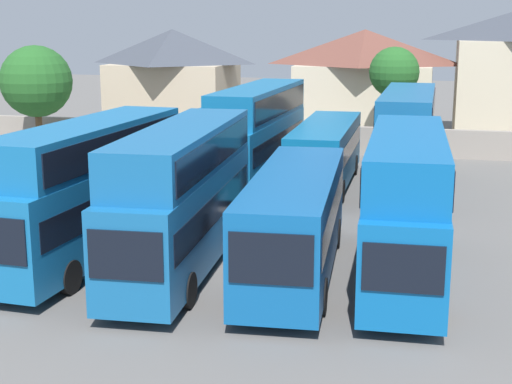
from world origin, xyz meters
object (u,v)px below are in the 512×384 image
at_px(bus_1, 89,183).
at_px(tree_right_of_lot, 394,73).
at_px(bus_2, 183,190).
at_px(bus_6, 258,129).
at_px(house_terrace_left, 173,79).
at_px(bus_5, 201,145).
at_px(house_terrace_centre, 364,81).
at_px(bus_3, 295,218).
at_px(bus_7, 326,151).
at_px(tree_behind_wall, 36,82).
at_px(bus_8, 407,135).
at_px(bus_4, 406,199).

xyz_separation_m(bus_1, tree_right_of_lot, (9.18, 26.48, 2.30)).
height_order(bus_2, bus_6, bus_6).
bearing_deg(house_terrace_left, tree_right_of_lot, -17.65).
relative_size(bus_5, tree_right_of_lot, 1.54).
relative_size(bus_5, house_terrace_centre, 1.00).
bearing_deg(bus_2, tree_right_of_lot, 165.11).
relative_size(bus_3, tree_right_of_lot, 1.65).
bearing_deg(bus_5, tree_right_of_lot, 143.95).
height_order(bus_7, tree_behind_wall, tree_behind_wall).
bearing_deg(bus_1, bus_8, 146.52).
height_order(bus_1, house_terrace_left, house_terrace_left).
bearing_deg(bus_1, bus_2, 88.69).
bearing_deg(bus_2, bus_8, 151.05).
distance_m(bus_3, house_terrace_centre, 33.10).
bearing_deg(bus_3, bus_2, -91.67).
height_order(bus_1, bus_2, bus_2).
relative_size(bus_5, bus_8, 0.91).
height_order(bus_3, house_terrace_centre, house_terrace_centre).
bearing_deg(bus_7, bus_1, -25.71).
bearing_deg(house_terrace_left, bus_8, -43.87).
distance_m(bus_3, bus_5, 15.75).
xyz_separation_m(house_terrace_left, tree_right_of_lot, (17.20, -5.47, 1.09)).
xyz_separation_m(bus_1, bus_3, (7.48, -0.16, -0.78)).
bearing_deg(bus_4, tree_right_of_lot, -177.70).
bearing_deg(bus_2, bus_4, 91.34).
bearing_deg(house_terrace_centre, bus_2, -95.21).
relative_size(bus_6, bus_8, 1.05).
xyz_separation_m(bus_1, house_terrace_left, (-8.02, 31.95, 1.21)).
distance_m(bus_4, house_terrace_centre, 32.91).
xyz_separation_m(bus_2, tree_right_of_lot, (5.56, 26.77, 2.30)).
relative_size(bus_2, bus_4, 1.06).
distance_m(bus_7, house_terrace_centre, 19.03).
height_order(bus_7, tree_right_of_lot, tree_right_of_lot).
bearing_deg(bus_7, bus_3, 3.20).
bearing_deg(house_terrace_centre, bus_5, -109.30).
distance_m(bus_2, bus_7, 14.58).
bearing_deg(tree_right_of_lot, bus_3, -93.65).
xyz_separation_m(bus_2, bus_7, (2.89, 14.26, -0.89)).
xyz_separation_m(bus_6, bus_7, (3.69, -0.45, -0.96)).
bearing_deg(bus_6, tree_right_of_lot, 154.19).
distance_m(bus_2, bus_6, 14.74).
xyz_separation_m(bus_2, bus_5, (-3.71, 13.95, -0.78)).
bearing_deg(bus_5, tree_behind_wall, -118.57).
bearing_deg(bus_6, bus_3, 19.73).
bearing_deg(bus_2, tree_behind_wall, -144.11).
bearing_deg(bus_3, house_terrace_left, -157.98).
relative_size(bus_8, house_terrace_left, 1.22).
bearing_deg(bus_5, bus_4, 39.66).
bearing_deg(bus_6, house_terrace_centre, 170.29).
distance_m(house_terrace_centre, tree_right_of_lot, 6.97).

